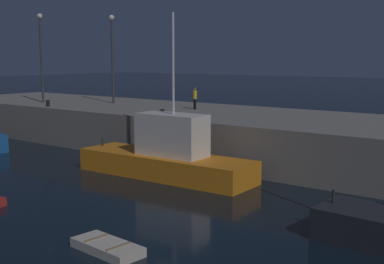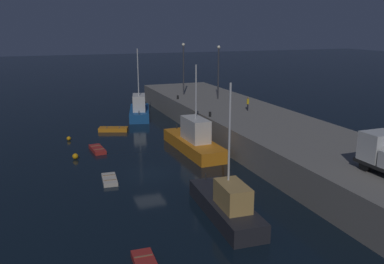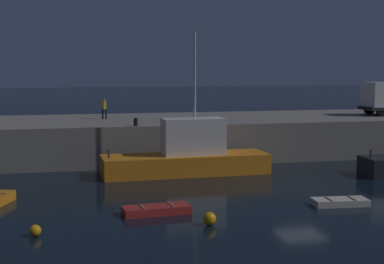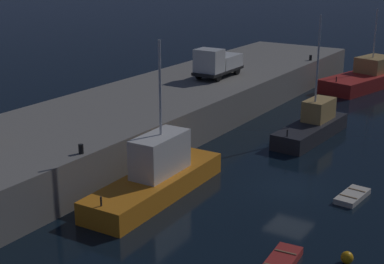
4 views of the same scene
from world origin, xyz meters
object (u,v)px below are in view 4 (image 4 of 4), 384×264
object	(u,v)px
rowboat_white_mid	(352,196)
mooring_buoy_mid	(347,258)
fishing_boat_blue	(367,77)
bollard_east	(81,149)
fishing_boat_white	(313,126)
dinghy_orange_near	(280,263)
utility_truck	(217,63)
bollard_central	(311,58)
fishing_trawler_red	(157,176)

from	to	relation	value
rowboat_white_mid	mooring_buoy_mid	size ratio (longest dim) A/B	4.84
fishing_boat_blue	bollard_east	xyz separation A→B (m)	(-37.05, 4.77, 2.04)
fishing_boat_white	rowboat_white_mid	bearing A→B (deg)	-147.01
dinghy_orange_near	rowboat_white_mid	size ratio (longest dim) A/B	1.16
utility_truck	bollard_central	distance (m)	12.94
fishing_boat_blue	mooring_buoy_mid	bearing A→B (deg)	-164.60
fishing_trawler_red	bollard_central	bearing A→B (deg)	5.81
fishing_boat_white	mooring_buoy_mid	xyz separation A→B (m)	(-16.53, -8.17, -0.64)
utility_truck	bollard_central	size ratio (longest dim) A/B	10.31
fishing_boat_blue	fishing_boat_white	bearing A→B (deg)	-175.01
fishing_boat_white	bollard_central	world-z (taller)	fishing_boat_white
dinghy_orange_near	mooring_buoy_mid	bearing A→B (deg)	-51.22
utility_truck	bollard_east	xyz separation A→B (m)	(-21.34, -3.95, -1.02)
fishing_trawler_red	fishing_boat_white	world-z (taller)	fishing_boat_white
fishing_boat_blue	utility_truck	bearing A→B (deg)	150.96
rowboat_white_mid	bollard_central	xyz separation A→B (m)	(25.29, 12.73, 2.90)
fishing_boat_blue	bollard_central	distance (m)	6.31
dinghy_orange_near	utility_truck	bearing A→B (deg)	36.43
fishing_boat_white	bollard_east	distance (m)	19.08
bollard_east	utility_truck	bearing A→B (deg)	10.48
fishing_boat_white	mooring_buoy_mid	distance (m)	18.45
fishing_boat_white	mooring_buoy_mid	world-z (taller)	fishing_boat_white
bollard_central	bollard_east	bearing A→B (deg)	-179.75
fishing_trawler_red	fishing_boat_blue	bearing A→B (deg)	-2.99
utility_truck	fishing_trawler_red	bearing A→B (deg)	-159.42
dinghy_orange_near	bollard_east	world-z (taller)	bollard_east
fishing_trawler_red	fishing_boat_blue	world-z (taller)	fishing_trawler_red
bollard_east	dinghy_orange_near	bearing A→B (deg)	-92.82
fishing_trawler_red	mooring_buoy_mid	world-z (taller)	fishing_trawler_red
fishing_trawler_red	dinghy_orange_near	distance (m)	9.94
utility_truck	bollard_central	world-z (taller)	utility_truck
fishing_boat_white	bollard_central	bearing A→B (deg)	22.61
fishing_trawler_red	utility_truck	world-z (taller)	fishing_trawler_red
dinghy_orange_near	mooring_buoy_mid	world-z (taller)	mooring_buoy_mid
fishing_trawler_red	mooring_buoy_mid	size ratio (longest dim) A/B	18.51
rowboat_white_mid	bollard_central	world-z (taller)	bollard_central
rowboat_white_mid	mooring_buoy_mid	bearing A→B (deg)	-163.98
fishing_trawler_red	utility_truck	bearing A→B (deg)	20.58
bollard_east	bollard_central	bearing A→B (deg)	0.25
mooring_buoy_mid	fishing_boat_white	bearing A→B (deg)	26.29
rowboat_white_mid	bollard_east	size ratio (longest dim) A/B	5.18
utility_truck	bollard_east	distance (m)	21.73
fishing_trawler_red	bollard_central	distance (m)	31.01
mooring_buoy_mid	bollard_east	xyz separation A→B (m)	(-1.30, 14.62, 2.77)
fishing_boat_white	utility_truck	bearing A→B (deg)	71.37
fishing_boat_white	bollard_central	xyz separation A→B (m)	(15.84, 6.60, 2.13)
fishing_boat_white	bollard_east	bearing A→B (deg)	160.12
fishing_trawler_red	fishing_boat_white	distance (m)	15.36
fishing_boat_white	fishing_trawler_red	bearing A→B (deg)	166.96
fishing_trawler_red	fishing_boat_white	bearing A→B (deg)	-13.04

